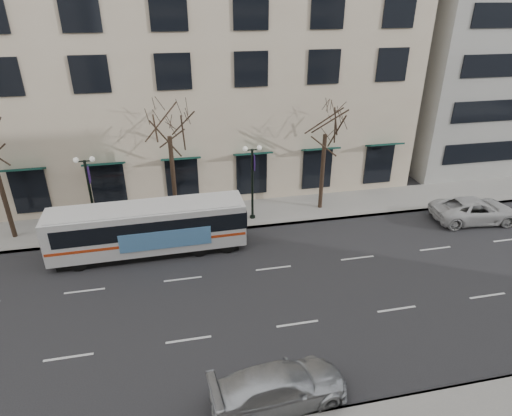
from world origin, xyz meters
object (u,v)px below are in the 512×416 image
object	(u,v)px
tree_far_right	(326,120)
lamp_post_right	(252,179)
white_pickup	(475,210)
tree_far_mid	(168,121)
city_bus	(150,227)
lamp_post_left	(90,192)
silver_car	(280,387)

from	to	relation	value
tree_far_right	lamp_post_right	size ratio (longest dim) A/B	1.55
white_pickup	tree_far_mid	bearing A→B (deg)	84.63
lamp_post_right	city_bus	xyz separation A→B (m)	(-6.60, -2.77, -1.30)
tree_far_mid	white_pickup	distance (m)	20.79
tree_far_right	white_pickup	size ratio (longest dim) A/B	1.42
tree_far_mid	lamp_post_right	xyz separation A→B (m)	(5.01, -0.60, -3.96)
lamp_post_left	city_bus	bearing A→B (deg)	-39.12
city_bus	lamp_post_left	bearing A→B (deg)	139.80
lamp_post_right	silver_car	world-z (taller)	lamp_post_right
tree_far_mid	tree_far_right	distance (m)	10.01
tree_far_mid	tree_far_right	xyz separation A→B (m)	(10.00, -0.00, -0.48)
lamp_post_right	white_pickup	distance (m)	15.00
lamp_post_left	silver_car	world-z (taller)	lamp_post_left
city_bus	white_pickup	bearing A→B (deg)	-2.19
city_bus	white_pickup	distance (m)	21.12
tree_far_right	lamp_post_right	world-z (taller)	tree_far_right
tree_far_right	lamp_post_right	xyz separation A→B (m)	(-4.99, -0.60, -3.48)
tree_far_mid	city_bus	distance (m)	6.45
lamp_post_right	silver_car	bearing A→B (deg)	-97.49
lamp_post_right	city_bus	world-z (taller)	lamp_post_right
tree_far_right	silver_car	world-z (taller)	tree_far_right
lamp_post_right	silver_car	size ratio (longest dim) A/B	1.01
tree_far_mid	lamp_post_left	world-z (taller)	tree_far_mid
city_bus	silver_car	size ratio (longest dim) A/B	2.15
tree_far_mid	city_bus	world-z (taller)	tree_far_mid
white_pickup	lamp_post_left	bearing A→B (deg)	88.20
lamp_post_left	silver_car	bearing A→B (deg)	-60.62
lamp_post_right	silver_car	xyz separation A→B (m)	(-1.89, -14.40, -2.19)
tree_far_right	silver_car	bearing A→B (deg)	-114.65
tree_far_mid	tree_far_right	size ratio (longest dim) A/B	1.06
tree_far_mid	silver_car	xyz separation A→B (m)	(3.12, -15.00, -6.16)
lamp_post_right	tree_far_right	bearing A→B (deg)	6.85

